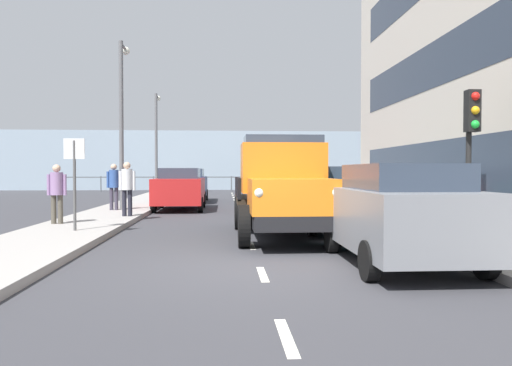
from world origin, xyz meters
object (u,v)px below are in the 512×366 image
car_red_oppositeside_0 (180,188)px  pedestrian_strolling (57,189)px  lamp_post_promenade (122,110)px  car_grey_kerbside_near (398,213)px  pedestrian_with_bag (127,184)px  truck_vintage_orange (282,189)px  car_navy_oppositeside_1 (189,185)px  car_teal_kerbside_1 (332,197)px  lamp_post_far (157,134)px  car_maroon_kerbside_2 (300,189)px  traffic_light_near (471,131)px  car_black_kerbside_3 (281,185)px  pedestrian_couple_b (114,183)px  street_sign (74,168)px

car_red_oppositeside_0 → pedestrian_strolling: bearing=66.1°
lamp_post_promenade → car_grey_kerbside_near: bearing=123.0°
pedestrian_with_bag → pedestrian_strolling: bearing=55.0°
truck_vintage_orange → car_navy_oppositeside_1: truck_vintage_orange is taller
car_teal_kerbside_1 → truck_vintage_orange: bearing=48.2°
car_navy_oppositeside_1 → lamp_post_far: size_ratio=0.73×
car_maroon_kerbside_2 → traffic_light_near: (-2.36, 8.78, 1.58)m
car_teal_kerbside_1 → lamp_post_far: (7.01, -16.29, 2.90)m
car_maroon_kerbside_2 → lamp_post_far: bearing=-56.4°
car_black_kerbside_3 → car_grey_kerbside_near: bearing=90.0°
truck_vintage_orange → pedestrian_with_bag: bearing=-44.3°
car_grey_kerbside_near → car_navy_oppositeside_1: same height
car_teal_kerbside_1 → traffic_light_near: 4.16m
car_navy_oppositeside_1 → lamp_post_promenade: (2.02, 6.60, 3.02)m
pedestrian_couple_b → car_teal_kerbside_1: bearing=144.0°
lamp_post_far → car_red_oppositeside_0: bearing=103.2°
car_grey_kerbside_near → car_teal_kerbside_1: size_ratio=0.88×
car_teal_kerbside_1 → lamp_post_promenade: 9.18m
truck_vintage_orange → pedestrian_couple_b: size_ratio=3.28×
lamp_post_far → street_sign: size_ratio=2.70×
pedestrian_strolling → street_sign: 1.93m
pedestrian_strolling → pedestrian_with_bag: size_ratio=0.94×
car_red_oppositeside_0 → lamp_post_promenade: 3.90m
car_black_kerbside_3 → traffic_light_near: 15.26m
pedestrian_couple_b → street_sign: size_ratio=0.76×
car_maroon_kerbside_2 → pedestrian_couple_b: size_ratio=2.49×
lamp_post_promenade → street_sign: bearing=91.5°
pedestrian_with_bag → street_sign: bearing=81.7°
pedestrian_couple_b → lamp_post_promenade: lamp_post_promenade is taller
pedestrian_with_bag → lamp_post_promenade: 3.97m
car_black_kerbside_3 → pedestrian_with_bag: (6.09, 9.36, 0.29)m
car_grey_kerbside_near → traffic_light_near: size_ratio=1.25×
car_black_kerbside_3 → car_navy_oppositeside_1: same height
car_black_kerbside_3 → pedestrian_with_bag: pedestrian_with_bag is taller
truck_vintage_orange → lamp_post_promenade: (5.20, -7.16, 2.74)m
truck_vintage_orange → car_black_kerbside_3: truck_vintage_orange is taller
car_black_kerbside_3 → car_red_oppositeside_0: bearing=47.2°
car_navy_oppositeside_1 → car_teal_kerbside_1: bearing=111.8°
pedestrian_with_bag → lamp_post_far: lamp_post_far is taller
car_grey_kerbside_near → lamp_post_far: 22.70m
pedestrian_with_bag → lamp_post_far: size_ratio=0.29×
car_navy_oppositeside_1 → truck_vintage_orange: bearing=103.0°
car_teal_kerbside_1 → car_red_oppositeside_0: (4.78, -6.79, -0.00)m
car_maroon_kerbside_2 → pedestrian_with_bag: bearing=27.3°
car_red_oppositeside_0 → car_black_kerbside_3: bearing=-132.8°
pedestrian_strolling → lamp_post_far: bearing=-92.1°
car_teal_kerbside_1 → street_sign: bearing=9.5°
car_teal_kerbside_1 → pedestrian_strolling: pedestrian_strolling is taller
car_teal_kerbside_1 → pedestrian_strolling: (7.58, -0.46, 0.21)m
car_teal_kerbside_1 → pedestrian_with_bag: size_ratio=2.61×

